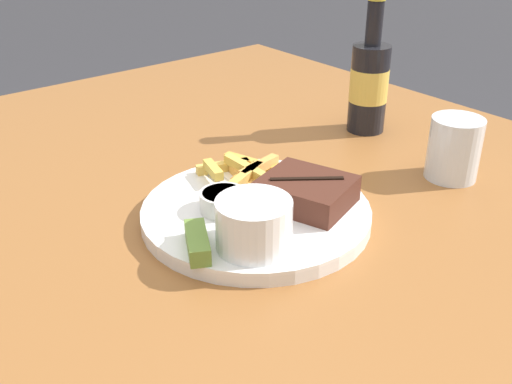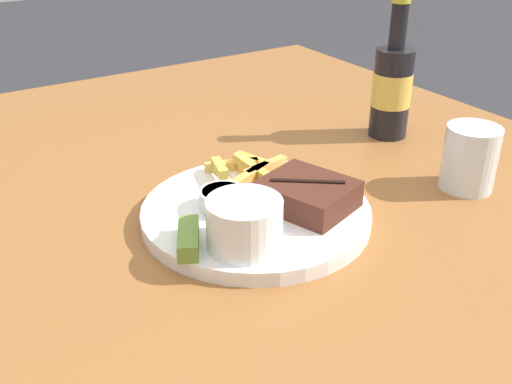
{
  "view_description": "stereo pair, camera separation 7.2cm",
  "coord_description": "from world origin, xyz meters",
  "px_view_note": "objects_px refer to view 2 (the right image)",
  "views": [
    {
      "loc": [
        0.49,
        -0.4,
        1.1
      ],
      "look_at": [
        0.0,
        0.0,
        0.76
      ],
      "focal_mm": 42.0,
      "sensor_mm": 36.0,
      "label": 1
    },
    {
      "loc": [
        0.53,
        -0.34,
        1.1
      ],
      "look_at": [
        0.0,
        0.0,
        0.76
      ],
      "focal_mm": 42.0,
      "sensor_mm": 36.0,
      "label": 2
    }
  ],
  "objects_px": {
    "dipping_sauce_cup": "(223,199)",
    "fork_utensil": "(231,181)",
    "coleslaw_cup": "(244,221)",
    "beer_bottle": "(392,87)",
    "steak_portion": "(307,194)",
    "dinner_plate": "(256,213)",
    "pickle_spear": "(188,238)",
    "drinking_glass": "(470,158)"
  },
  "relations": [
    {
      "from": "dipping_sauce_cup",
      "to": "fork_utensil",
      "type": "bearing_deg",
      "value": 141.64
    },
    {
      "from": "coleslaw_cup",
      "to": "fork_utensil",
      "type": "relative_size",
      "value": 0.61
    },
    {
      "from": "beer_bottle",
      "to": "steak_portion",
      "type": "bearing_deg",
      "value": -61.86
    },
    {
      "from": "dinner_plate",
      "to": "coleslaw_cup",
      "type": "bearing_deg",
      "value": -40.7
    },
    {
      "from": "dinner_plate",
      "to": "pickle_spear",
      "type": "distance_m",
      "value": 0.12
    },
    {
      "from": "dinner_plate",
      "to": "fork_utensil",
      "type": "bearing_deg",
      "value": 174.08
    },
    {
      "from": "fork_utensil",
      "to": "drinking_glass",
      "type": "xyz_separation_m",
      "value": [
        0.15,
        0.28,
        0.02
      ]
    },
    {
      "from": "coleslaw_cup",
      "to": "beer_bottle",
      "type": "height_order",
      "value": "beer_bottle"
    },
    {
      "from": "steak_portion",
      "to": "beer_bottle",
      "type": "relative_size",
      "value": 0.56
    },
    {
      "from": "pickle_spear",
      "to": "drinking_glass",
      "type": "bearing_deg",
      "value": 83.47
    },
    {
      "from": "dipping_sauce_cup",
      "to": "pickle_spear",
      "type": "relative_size",
      "value": 0.81
    },
    {
      "from": "coleslaw_cup",
      "to": "drinking_glass",
      "type": "height_order",
      "value": "drinking_glass"
    },
    {
      "from": "coleslaw_cup",
      "to": "drinking_glass",
      "type": "bearing_deg",
      "value": 87.8
    },
    {
      "from": "steak_portion",
      "to": "pickle_spear",
      "type": "bearing_deg",
      "value": -89.09
    },
    {
      "from": "coleslaw_cup",
      "to": "dipping_sauce_cup",
      "type": "bearing_deg",
      "value": 165.57
    },
    {
      "from": "steak_portion",
      "to": "drinking_glass",
      "type": "relative_size",
      "value": 1.47
    },
    {
      "from": "dipping_sauce_cup",
      "to": "drinking_glass",
      "type": "bearing_deg",
      "value": 73.05
    },
    {
      "from": "beer_bottle",
      "to": "drinking_glass",
      "type": "height_order",
      "value": "beer_bottle"
    },
    {
      "from": "coleslaw_cup",
      "to": "beer_bottle",
      "type": "distance_m",
      "value": 0.43
    },
    {
      "from": "dinner_plate",
      "to": "beer_bottle",
      "type": "xyz_separation_m",
      "value": [
        -0.11,
        0.33,
        0.07
      ]
    },
    {
      "from": "drinking_glass",
      "to": "pickle_spear",
      "type": "bearing_deg",
      "value": -96.53
    },
    {
      "from": "pickle_spear",
      "to": "fork_utensil",
      "type": "height_order",
      "value": "pickle_spear"
    },
    {
      "from": "drinking_glass",
      "to": "coleslaw_cup",
      "type": "bearing_deg",
      "value": -92.2
    },
    {
      "from": "dinner_plate",
      "to": "dipping_sauce_cup",
      "type": "relative_size",
      "value": 4.91
    },
    {
      "from": "dinner_plate",
      "to": "coleslaw_cup",
      "type": "relative_size",
      "value": 3.38
    },
    {
      "from": "beer_bottle",
      "to": "drinking_glass",
      "type": "xyz_separation_m",
      "value": [
        0.19,
        -0.04,
        -0.04
      ]
    },
    {
      "from": "pickle_spear",
      "to": "drinking_glass",
      "type": "distance_m",
      "value": 0.4
    },
    {
      "from": "steak_portion",
      "to": "fork_utensil",
      "type": "height_order",
      "value": "steak_portion"
    },
    {
      "from": "drinking_glass",
      "to": "dipping_sauce_cup",
      "type": "bearing_deg",
      "value": -106.95
    },
    {
      "from": "dipping_sauce_cup",
      "to": "beer_bottle",
      "type": "relative_size",
      "value": 0.25
    },
    {
      "from": "steak_portion",
      "to": "coleslaw_cup",
      "type": "bearing_deg",
      "value": -72.59
    },
    {
      "from": "dinner_plate",
      "to": "drinking_glass",
      "type": "bearing_deg",
      "value": 74.31
    },
    {
      "from": "beer_bottle",
      "to": "fork_utensil",
      "type": "bearing_deg",
      "value": -82.48
    },
    {
      "from": "dipping_sauce_cup",
      "to": "beer_bottle",
      "type": "distance_m",
      "value": 0.38
    },
    {
      "from": "steak_portion",
      "to": "drinking_glass",
      "type": "height_order",
      "value": "drinking_glass"
    },
    {
      "from": "steak_portion",
      "to": "dinner_plate",
      "type": "bearing_deg",
      "value": -121.7
    },
    {
      "from": "dipping_sauce_cup",
      "to": "pickle_spear",
      "type": "distance_m",
      "value": 0.09
    },
    {
      "from": "drinking_glass",
      "to": "beer_bottle",
      "type": "bearing_deg",
      "value": 167.72
    },
    {
      "from": "coleslaw_cup",
      "to": "dipping_sauce_cup",
      "type": "xyz_separation_m",
      "value": [
        -0.08,
        0.02,
        -0.02
      ]
    },
    {
      "from": "steak_portion",
      "to": "beer_bottle",
      "type": "bearing_deg",
      "value": 118.14
    },
    {
      "from": "beer_bottle",
      "to": "dipping_sauce_cup",
      "type": "bearing_deg",
      "value": -75.06
    },
    {
      "from": "steak_portion",
      "to": "fork_utensil",
      "type": "bearing_deg",
      "value": -156.77
    }
  ]
}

